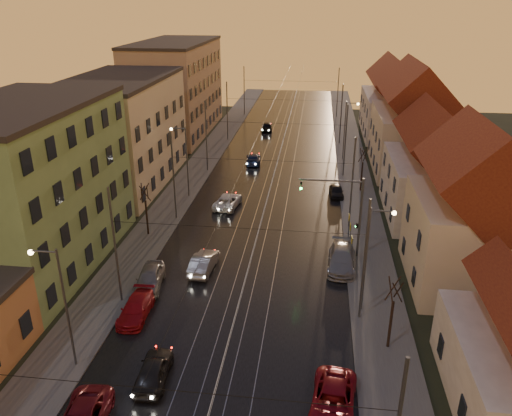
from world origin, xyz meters
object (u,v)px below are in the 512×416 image
at_px(driving_car_2, 228,201).
at_px(driving_car_3, 253,159).
at_px(street_lamp_1, 371,250).
at_px(parked_left_2, 136,309).
at_px(traffic_light_mast, 349,208).
at_px(street_lamp_2, 184,155).
at_px(parked_right_0, 333,401).
at_px(parked_right_1, 342,259).
at_px(driving_car_1, 204,262).
at_px(driving_car_4, 267,126).
at_px(driving_car_0, 154,370).
at_px(parked_right_2, 336,191).
at_px(parked_left_3, 150,278).
at_px(street_lamp_0, 59,297).
at_px(street_lamp_3, 347,125).

bearing_deg(driving_car_2, driving_car_3, -85.76).
xyz_separation_m(street_lamp_1, parked_left_2, (-16.00, -2.64, -4.24)).
bearing_deg(traffic_light_mast, street_lamp_2, 144.93).
bearing_deg(driving_car_3, parked_right_0, 97.19).
distance_m(parked_right_0, parked_right_1, 15.85).
xyz_separation_m(driving_car_1, parked_left_2, (-3.30, -6.85, -0.09)).
height_order(driving_car_4, parked_right_0, driving_car_4).
bearing_deg(parked_right_1, parked_right_0, -90.27).
distance_m(driving_car_0, parked_right_1, 18.53).
bearing_deg(driving_car_4, parked_right_2, 105.95).
height_order(driving_car_0, driving_car_3, driving_car_0).
bearing_deg(parked_right_1, parked_left_3, -158.52).
bearing_deg(driving_car_4, parked_left_2, 81.32).
bearing_deg(driving_car_4, driving_car_0, 84.79).
xyz_separation_m(street_lamp_0, parked_left_3, (1.95, 9.23, -4.10)).
relative_size(street_lamp_0, street_lamp_2, 1.00).
bearing_deg(parked_right_0, street_lamp_2, 123.97).
bearing_deg(street_lamp_1, parked_right_1, 103.93).
distance_m(parked_right_0, parked_right_2, 31.94).
distance_m(street_lamp_1, driving_car_4, 52.34).
height_order(street_lamp_2, driving_car_1, street_lamp_2).
distance_m(driving_car_1, parked_right_2, 21.16).
xyz_separation_m(driving_car_0, driving_car_3, (0.55, 41.44, -0.05)).
xyz_separation_m(parked_left_3, parked_right_2, (14.73, 20.94, -0.15)).
distance_m(street_lamp_3, parked_right_2, 14.55).
xyz_separation_m(driving_car_4, parked_left_3, (-3.99, -49.48, 0.03)).
bearing_deg(driving_car_4, street_lamp_3, 125.13).
xyz_separation_m(driving_car_1, parked_right_1, (11.19, 1.86, 0.05)).
bearing_deg(parked_right_2, driving_car_0, -113.55).
height_order(traffic_light_mast, parked_left_3, traffic_light_mast).
xyz_separation_m(street_lamp_0, driving_car_1, (5.51, 12.21, -4.15)).
bearing_deg(parked_right_0, street_lamp_1, 81.75).
bearing_deg(parked_right_2, driving_car_4, 107.21).
xyz_separation_m(traffic_light_mast, driving_car_0, (-11.70, -16.61, -3.88)).
bearing_deg(traffic_light_mast, parked_right_1, -101.52).
distance_m(street_lamp_3, traffic_light_mast, 28.03).
bearing_deg(parked_right_1, traffic_light_mast, 81.83).
height_order(street_lamp_1, driving_car_1, street_lamp_1).
bearing_deg(street_lamp_2, parked_right_2, 7.43).
relative_size(street_lamp_1, parked_right_1, 1.47).
relative_size(driving_car_2, driving_car_4, 1.08).
relative_size(street_lamp_1, driving_car_1, 1.78).
height_order(driving_car_0, parked_right_0, driving_car_0).
bearing_deg(street_lamp_1, parked_right_2, 93.93).
distance_m(driving_car_2, driving_car_3, 15.20).
distance_m(driving_car_0, parked_right_2, 32.79).
bearing_deg(driving_car_1, street_lamp_1, 165.13).
height_order(driving_car_1, driving_car_4, driving_car_4).
xyz_separation_m(parked_right_0, parked_right_2, (0.98, 31.93, -0.08)).
relative_size(street_lamp_0, driving_car_1, 1.78).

